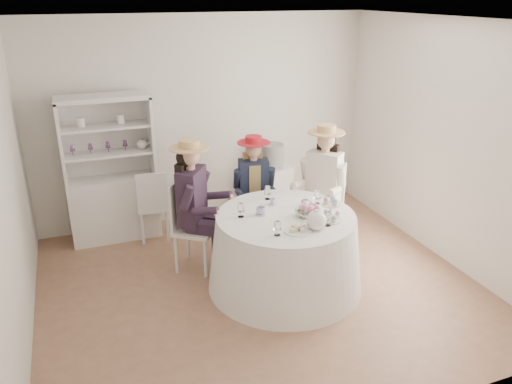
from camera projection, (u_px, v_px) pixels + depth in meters
name	position (u px, v px, depth m)	size (l,w,h in m)	color
ground	(259.00, 286.00, 5.36)	(4.50, 4.50, 0.00)	#8C5F46
ceiling	(260.00, 21.00, 4.35)	(4.50, 4.50, 0.00)	white
wall_back	(205.00, 121.00, 6.59)	(4.50, 4.50, 0.00)	silver
wall_front	(375.00, 265.00, 3.12)	(4.50, 4.50, 0.00)	silver
wall_left	(6.00, 199.00, 4.11)	(4.50, 4.50, 0.00)	silver
wall_right	(447.00, 144.00, 5.59)	(4.50, 4.50, 0.00)	silver
tea_table	(285.00, 251.00, 5.23)	(1.63, 1.63, 0.82)	white
hutch	(113.00, 189.00, 6.21)	(1.14, 0.56, 1.82)	silver
side_table	(272.00, 189.00, 7.03)	(0.44, 0.44, 0.68)	silver
hatbox	(272.00, 156.00, 6.84)	(0.32, 0.32, 0.32)	black
guest_left	(194.00, 199.00, 5.40)	(0.65, 0.62, 1.51)	silver
guest_mid	(254.00, 184.00, 6.01)	(0.51, 0.54, 1.37)	silver
guest_right	(323.00, 180.00, 5.91)	(0.65, 0.63, 1.52)	silver
spare_chair	(153.00, 203.00, 6.17)	(0.43, 0.43, 0.93)	silver
teacup_a	(261.00, 211.00, 5.07)	(0.09, 0.09, 0.07)	white
teacup_b	(273.00, 202.00, 5.32)	(0.06, 0.06, 0.06)	white
teacup_c	(305.00, 204.00, 5.27)	(0.08, 0.08, 0.06)	white
flower_bowl	(305.00, 214.00, 5.03)	(0.19, 0.19, 0.05)	white
flower_arrangement	(308.00, 208.00, 5.03)	(0.18, 0.18, 0.07)	pink
table_teapot	(316.00, 220.00, 4.75)	(0.28, 0.20, 0.21)	white
sandwich_plate	(298.00, 230.00, 4.73)	(0.27, 0.27, 0.06)	white
cupcake_stand	(330.00, 212.00, 4.94)	(0.25, 0.25, 0.23)	white
stemware_set	(286.00, 209.00, 5.04)	(0.95, 0.92, 0.15)	white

